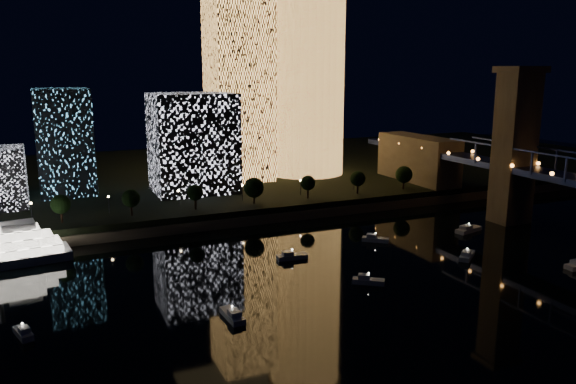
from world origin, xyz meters
name	(u,v)px	position (x,y,z in m)	size (l,w,h in m)	color
ground	(450,314)	(0.00, 0.00, 0.00)	(520.00, 520.00, 0.00)	black
far_bank	(220,174)	(0.00, 160.00, 2.50)	(420.00, 160.00, 5.00)	black
seawall	(289,215)	(0.00, 82.00, 1.50)	(420.00, 6.00, 3.00)	#6B5E4C
tower_cylindrical	(306,68)	(30.91, 133.65, 49.88)	(34.00, 34.00, 89.50)	#FFAE51
tower_rectangular	(239,88)	(0.54, 132.60, 41.93)	(23.21, 23.21, 73.86)	#FFAE51
midrise_blocks	(75,150)	(-63.16, 123.24, 21.58)	(121.47, 40.31, 37.60)	white
motorboats	(411,277)	(3.61, 18.68, 0.81)	(134.24, 81.64, 2.78)	silver
esplanade_trees	(214,191)	(-23.71, 88.00, 10.46)	(165.81, 6.78, 8.89)	black
street_lamps	(179,195)	(-34.00, 94.00, 9.02)	(132.70, 0.70, 5.65)	black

